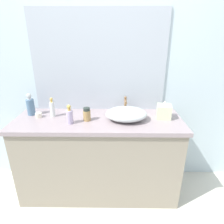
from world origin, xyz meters
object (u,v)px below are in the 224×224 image
object	(u,v)px
soap_dispenser	(52,109)
perfume_bottle	(70,116)
sink_basin	(126,114)
tissue_box	(164,111)
candle_jar	(39,115)
spray_can	(87,114)
lotion_bottle	(31,106)

from	to	relation	value
soap_dispenser	perfume_bottle	xyz separation A→B (m)	(0.20, -0.16, -0.01)
soap_dispenser	perfume_bottle	bearing A→B (deg)	-38.19
sink_basin	perfume_bottle	bearing A→B (deg)	-170.30
tissue_box	candle_jar	size ratio (longest dim) A/B	2.75
sink_basin	spray_can	distance (m)	0.36
lotion_bottle	candle_jar	bearing A→B (deg)	-34.82
soap_dispenser	lotion_bottle	bearing A→B (deg)	169.64
perfume_bottle	candle_jar	world-z (taller)	perfume_bottle
perfume_bottle	spray_can	xyz separation A→B (m)	(0.14, 0.07, -0.01)
soap_dispenser	perfume_bottle	distance (m)	0.26
perfume_bottle	tissue_box	world-z (taller)	perfume_bottle
soap_dispenser	spray_can	world-z (taller)	soap_dispenser
tissue_box	sink_basin	bearing A→B (deg)	-172.45
tissue_box	soap_dispenser	bearing A→B (deg)	178.69
soap_dispenser	perfume_bottle	size ratio (longest dim) A/B	1.08
spray_can	tissue_box	bearing A→B (deg)	5.17
candle_jar	lotion_bottle	bearing A→B (deg)	145.18
spray_can	tissue_box	xyz separation A→B (m)	(0.72, 0.07, 0.01)
perfume_bottle	spray_can	world-z (taller)	perfume_bottle
tissue_box	candle_jar	world-z (taller)	tissue_box
soap_dispenser	tissue_box	xyz separation A→B (m)	(1.07, -0.02, -0.01)
soap_dispenser	tissue_box	size ratio (longest dim) A/B	1.12
tissue_box	candle_jar	bearing A→B (deg)	179.98
lotion_bottle	perfume_bottle	size ratio (longest dim) A/B	1.24
spray_can	lotion_bottle	bearing A→B (deg)	167.06
soap_dispenser	perfume_bottle	world-z (taller)	soap_dispenser
perfume_bottle	candle_jar	size ratio (longest dim) A/B	2.86
perfume_bottle	candle_jar	xyz separation A→B (m)	(-0.33, 0.13, -0.05)
perfume_bottle	spray_can	size ratio (longest dim) A/B	1.43
soap_dispenser	candle_jar	size ratio (longest dim) A/B	3.09
lotion_bottle	perfume_bottle	world-z (taller)	lotion_bottle
spray_can	tissue_box	size ratio (longest dim) A/B	0.73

